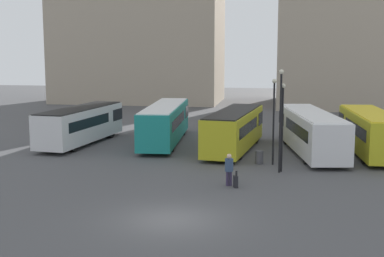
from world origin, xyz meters
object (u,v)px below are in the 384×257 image
object	(u,v)px
bus_2	(234,129)
lamp_post_2	(282,120)
lamp_post_1	(280,113)
trash_bin	(259,157)
bus_1	(165,122)
lamp_post_0	(274,114)
bus_0	(81,124)
bus_3	(311,131)
suitcase	(236,181)
traveler	(229,167)
bus_4	(371,131)

from	to	relation	value
bus_2	lamp_post_2	xyz separation A→B (m)	(3.41, -6.50, 1.57)
lamp_post_1	trash_bin	world-z (taller)	lamp_post_1
lamp_post_1	trash_bin	xyz separation A→B (m)	(-1.28, 2.26, -3.14)
bus_1	trash_bin	world-z (taller)	bus_1
bus_1	lamp_post_0	bearing A→B (deg)	-133.28
bus_1	bus_0	bearing A→B (deg)	100.05
bus_3	suitcase	size ratio (longest dim) A/B	12.87
traveler	lamp_post_2	distance (m)	5.18
lamp_post_0	lamp_post_1	distance (m)	2.18
bus_4	trash_bin	bearing A→B (deg)	116.72
bus_0	lamp_post_2	distance (m)	17.02
lamp_post_0	bus_1	bearing A→B (deg)	140.95
bus_1	suitcase	world-z (taller)	bus_1
bus_1	bus_2	world-z (taller)	bus_1
bus_1	bus_3	distance (m)	11.34
bus_1	lamp_post_0	distance (m)	11.08
suitcase	lamp_post_1	size ratio (longest dim) A/B	0.15
bus_3	bus_2	bearing A→B (deg)	77.75
bus_0	bus_4	world-z (taller)	bus_4
traveler	bus_0	bearing A→B (deg)	28.18
bus_0	lamp_post_0	size ratio (longest dim) A/B	1.92
lamp_post_0	bus_0	bearing A→B (deg)	160.29
bus_3	lamp_post_0	bearing A→B (deg)	140.02
bus_0	bus_1	world-z (taller)	bus_1
traveler	lamp_post_1	xyz separation A→B (m)	(2.64, 3.63, 2.53)
traveler	lamp_post_1	size ratio (longest dim) A/B	0.29
bus_4	lamp_post_1	world-z (taller)	lamp_post_1
lamp_post_1	bus_4	bearing A→B (deg)	47.28
lamp_post_2	trash_bin	world-z (taller)	lamp_post_2
bus_2	lamp_post_2	distance (m)	7.50
suitcase	lamp_post_1	world-z (taller)	lamp_post_1
bus_0	suitcase	xyz separation A→B (m)	(12.98, -11.38, -1.22)
bus_2	traveler	world-z (taller)	bus_2
bus_4	trash_bin	xyz separation A→B (m)	(-7.51, -4.49, -1.19)
traveler	suitcase	size ratio (longest dim) A/B	1.87
bus_3	lamp_post_1	xyz separation A→B (m)	(-2.12, -6.50, 1.97)
lamp_post_1	traveler	bearing A→B (deg)	-126.03
bus_1	traveler	distance (m)	14.14
bus_3	lamp_post_2	xyz separation A→B (m)	(-2.00, -6.28, 1.54)
bus_1	suitcase	size ratio (longest dim) A/B	13.17
bus_2	bus_4	size ratio (longest dim) A/B	1.00
suitcase	lamp_post_1	distance (m)	5.59
bus_1	lamp_post_0	world-z (taller)	lamp_post_0
bus_0	bus_2	world-z (taller)	bus_2
lamp_post_0	bus_4	bearing A→B (deg)	34.89
bus_0	suitcase	distance (m)	17.31
bus_0	bus_3	size ratio (longest dim) A/B	0.87
bus_2	bus_1	bearing A→B (deg)	74.48
bus_3	suitcase	distance (m)	11.41
bus_0	lamp_post_1	bearing A→B (deg)	-109.87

